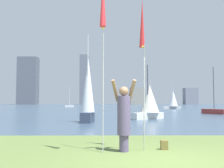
# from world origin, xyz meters

# --- Properties ---
(ground) EXTENTS (120.00, 138.00, 0.12)m
(ground) POSITION_xyz_m (0.00, 50.95, -0.06)
(ground) COLOR #5B7038
(person) EXTENTS (0.70, 0.52, 1.92)m
(person) POSITION_xyz_m (-0.93, 1.24, 0.94)
(person) COLOR #594C72
(person) RESTS_ON ground
(kite_flag_left) EXTENTS (0.16, 0.72, 4.76)m
(kite_flag_left) POSITION_xyz_m (-1.48, 0.92, 3.89)
(kite_flag_left) COLOR #B2B2B7
(kite_flag_left) RESTS_ON ground
(kite_flag_right) EXTENTS (0.16, 0.62, 4.27)m
(kite_flag_right) POSITION_xyz_m (-0.38, 1.61, 3.47)
(kite_flag_right) COLOR #B2B2B7
(kite_flag_right) RESTS_ON ground
(bag) EXTENTS (0.19, 0.17, 0.25)m
(bag) POSITION_xyz_m (0.19, 1.53, 0.13)
(bag) COLOR olive
(bag) RESTS_ON ground
(sailboat_1) EXTENTS (1.84, 0.95, 4.60)m
(sailboat_1) POSITION_xyz_m (-10.48, 53.99, 0.28)
(sailboat_1) COLOR white
(sailboat_1) RESTS_ON ground
(sailboat_2) EXTENTS (2.18, 1.72, 5.12)m
(sailboat_2) POSITION_xyz_m (5.97, 41.38, 0.26)
(sailboat_2) COLOR #2D6084
(sailboat_2) RESTS_ON ground
(sailboat_3) EXTENTS (0.93, 1.76, 5.60)m
(sailboat_3) POSITION_xyz_m (-2.71, 10.98, 1.98)
(sailboat_3) COLOR #333D51
(sailboat_3) RESTS_ON ground
(sailboat_6) EXTENTS (2.13, 2.54, 4.96)m
(sailboat_6) POSITION_xyz_m (9.57, 21.90, 0.32)
(sailboat_6) COLOR maroon
(sailboat_6) RESTS_ON ground
(sailboat_7) EXTENTS (3.10, 1.66, 4.79)m
(sailboat_7) POSITION_xyz_m (9.76, 40.72, 1.60)
(sailboat_7) COLOR silver
(sailboat_7) RESTS_ON ground
(sailboat_8) EXTENTS (2.61, 2.20, 4.06)m
(sailboat_8) POSITION_xyz_m (1.64, 14.03, 1.30)
(sailboat_8) COLOR silver
(sailboat_8) RESTS_ON ground
(skyline_tower_0) EXTENTS (7.64, 5.18, 18.97)m
(skyline_tower_0) POSITION_xyz_m (-34.33, 100.63, 9.48)
(skyline_tower_0) COLOR #565B66
(skyline_tower_0) RESTS_ON ground
(skyline_tower_1) EXTENTS (3.53, 5.98, 20.49)m
(skyline_tower_1) POSITION_xyz_m (-12.08, 104.91, 10.24)
(skyline_tower_1) COLOR slate
(skyline_tower_1) RESTS_ON ground
(skyline_tower_2) EXTENTS (5.00, 6.72, 6.76)m
(skyline_tower_2) POSITION_xyz_m (9.25, 101.07, 3.38)
(skyline_tower_2) COLOR gray
(skyline_tower_2) RESTS_ON ground
(skyline_tower_3) EXTENTS (5.29, 4.53, 6.71)m
(skyline_tower_3) POSITION_xyz_m (31.79, 103.28, 3.35)
(skyline_tower_3) COLOR gray
(skyline_tower_3) RESTS_ON ground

